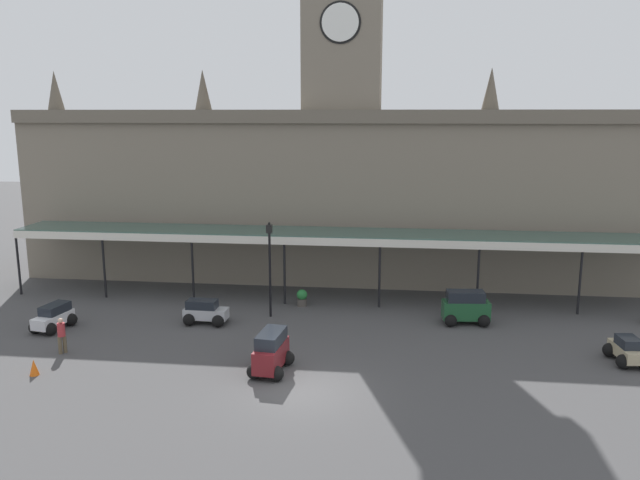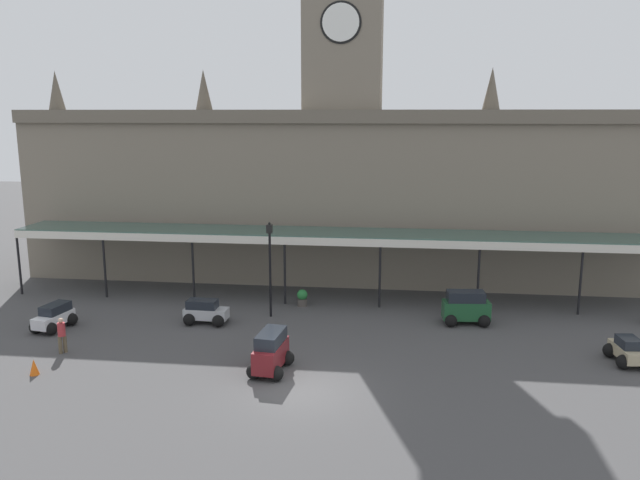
{
  "view_description": "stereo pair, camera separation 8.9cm",
  "coord_description": "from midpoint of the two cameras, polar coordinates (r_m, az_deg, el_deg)",
  "views": [
    {
      "loc": [
        3.39,
        -22.84,
        10.81
      ],
      "look_at": [
        0.0,
        5.73,
        4.93
      ],
      "focal_mm": 35.18,
      "sensor_mm": 36.0,
      "label": 1
    },
    {
      "loc": [
        3.48,
        -22.83,
        10.81
      ],
      "look_at": [
        0.0,
        5.73,
        4.93
      ],
      "focal_mm": 35.18,
      "sensor_mm": 36.0,
      "label": 2
    }
  ],
  "objects": [
    {
      "name": "station_building",
      "position": [
        41.56,
        2.17,
        5.16
      ],
      "size": [
        41.21,
        7.11,
        20.13
      ],
      "color": "slate",
      "rests_on": "ground"
    },
    {
      "name": "victorian_lamppost",
      "position": [
        33.3,
        -4.5,
        -1.72
      ],
      "size": [
        0.3,
        0.3,
        5.16
      ],
      "color": "black",
      "rests_on": "ground"
    },
    {
      "name": "traffic_cone",
      "position": [
        29.32,
        -24.49,
        -10.47
      ],
      "size": [
        0.4,
        0.4,
        0.68
      ],
      "primitive_type": "cone",
      "color": "orange",
      "rests_on": "ground"
    },
    {
      "name": "ground_plane",
      "position": [
        25.5,
        -1.5,
        -13.54
      ],
      "size": [
        140.0,
        140.0,
        0.0
      ],
      "primitive_type": "plane",
      "color": "#444344"
    },
    {
      "name": "car_beige_sedan",
      "position": [
        30.96,
        26.24,
        -9.14
      ],
      "size": [
        1.65,
        2.13,
        1.19
      ],
      "color": "tan",
      "rests_on": "ground"
    },
    {
      "name": "entrance_canopy",
      "position": [
        36.22,
        1.38,
        0.47
      ],
      "size": [
        37.94,
        3.26,
        4.01
      ],
      "color": "#38564C",
      "rests_on": "ground"
    },
    {
      "name": "car_green_van",
      "position": [
        33.53,
        13.2,
        -6.13
      ],
      "size": [
        2.48,
        1.74,
        1.77
      ],
      "color": "#1E512D",
      "rests_on": "ground"
    },
    {
      "name": "car_maroon_van",
      "position": [
        26.97,
        -4.4,
        -10.27
      ],
      "size": [
        1.76,
        2.48,
        1.77
      ],
      "color": "maroon",
      "rests_on": "ground"
    },
    {
      "name": "planter_by_canopy",
      "position": [
        35.71,
        -1.56,
        -5.26
      ],
      "size": [
        0.6,
        0.6,
        0.96
      ],
      "color": "#47423D",
      "rests_on": "ground"
    },
    {
      "name": "car_white_estate",
      "position": [
        34.72,
        -22.97,
        -6.57
      ],
      "size": [
        1.79,
        2.37,
        1.27
      ],
      "color": "silver",
      "rests_on": "ground"
    },
    {
      "name": "pedestrian_near_entrance",
      "position": [
        31.12,
        -22.36,
        -7.91
      ],
      "size": [
        0.34,
        0.34,
        1.67
      ],
      "color": "brown",
      "rests_on": "ground"
    },
    {
      "name": "car_silver_estate",
      "position": [
        33.34,
        -10.3,
        -6.55
      ],
      "size": [
        2.27,
        1.58,
        1.27
      ],
      "color": "#B2B5BA",
      "rests_on": "ground"
    }
  ]
}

